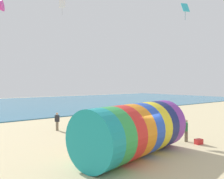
{
  "coord_description": "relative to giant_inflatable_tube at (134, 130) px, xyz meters",
  "views": [
    {
      "loc": [
        -9.79,
        -10.12,
        4.27
      ],
      "look_at": [
        0.13,
        2.12,
        3.81
      ],
      "focal_mm": 40.0,
      "sensor_mm": 36.0,
      "label": 1
    }
  ],
  "objects": [
    {
      "name": "kite_white_diamond",
      "position": [
        4.03,
        16.27,
        11.9
      ],
      "size": [
        0.81,
        0.72,
        1.8
      ],
      "color": "white"
    },
    {
      "name": "bystander_near_water",
      "position": [
        0.1,
        9.87,
        -0.71
      ],
      "size": [
        0.37,
        0.42,
        1.6
      ],
      "color": "#726651",
      "rests_on": "ground"
    },
    {
      "name": "cooler_box",
      "position": [
        5.44,
        -0.76,
        -1.34
      ],
      "size": [
        0.6,
        0.48,
        0.36
      ],
      "primitive_type": "cube",
      "rotation": [
        0.0,
        0.0,
        2.88
      ],
      "color": "red",
      "rests_on": "ground"
    },
    {
      "name": "kite_handler",
      "position": [
        5.4,
        0.22,
        -0.71
      ],
      "size": [
        0.42,
        0.39,
        1.6
      ],
      "color": "#726651",
      "rests_on": "ground"
    },
    {
      "name": "ground_plane",
      "position": [
        -0.15,
        -0.12,
        -1.52
      ],
      "size": [
        120.0,
        120.0,
        0.0
      ],
      "primitive_type": "plane",
      "color": "#CCBA8C"
    },
    {
      "name": "kite_cyan_diamond",
      "position": [
        8.52,
        2.55,
        9.15
      ],
      "size": [
        0.76,
        0.68,
        1.5
      ],
      "color": "#2DB2C6"
    },
    {
      "name": "giant_inflatable_tube",
      "position": [
        0.0,
        0.0,
        0.0
      ],
      "size": [
        8.02,
        4.5,
        3.04
      ],
      "color": "teal",
      "rests_on": "ground"
    }
  ]
}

